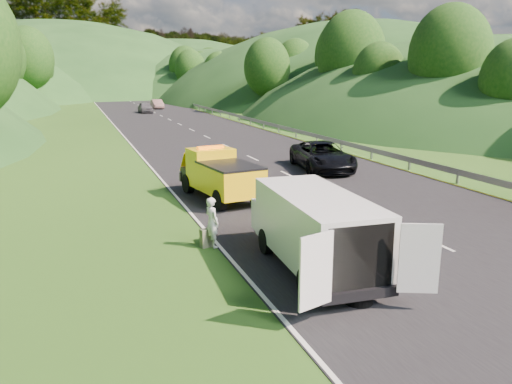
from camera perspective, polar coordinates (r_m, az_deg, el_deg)
name	(u,v)px	position (r m, az deg, el deg)	size (l,w,h in m)	color
ground	(325,234)	(17.95, 7.87, -4.75)	(320.00, 320.00, 0.00)	#38661E
road_surface	(180,124)	(56.40, -8.72, 7.65)	(14.00, 200.00, 0.02)	black
guardrail	(213,114)	(70.20, -4.89, 8.87)	(0.06, 140.00, 1.52)	gray
tree_line_right	(277,108)	(81.40, 2.45, 9.53)	(14.00, 140.00, 14.00)	#2D5218
hills_backdrop	(125,93)	(150.53, -14.79, 10.91)	(201.00, 288.60, 44.00)	#2D5B23
tow_truck	(220,175)	(22.46, -4.16, 2.00)	(2.71, 5.56, 2.29)	black
white_van	(314,227)	(14.37, 6.66, -3.97)	(3.52, 6.57, 2.28)	black
woman	(213,247)	(16.52, -4.99, -6.30)	(0.61, 0.44, 1.67)	silver
child	(282,236)	(17.53, 3.03, -5.08)	(0.50, 0.39, 1.02)	tan
worker	(388,296)	(13.48, 14.85, -11.43)	(1.01, 0.58, 1.56)	black
suitcase	(206,238)	(16.45, -5.71, -5.26)	(0.38, 0.21, 0.62)	#5B5D46
spare_tire	(358,303)	(12.95, 11.61, -12.32)	(0.71, 0.71, 0.20)	black
passing_suv	(322,170)	(29.66, 7.53, 2.52)	(2.71, 5.87, 1.63)	black
dist_car_a	(146,113)	(73.79, -12.51, 8.82)	(1.77, 4.41, 1.50)	#4F4E53
dist_car_b	(157,109)	(81.82, -11.20, 9.31)	(1.53, 4.40, 1.45)	#785650
dist_car_c	(126,100)	(111.44, -14.65, 10.17)	(2.22, 5.46, 1.59)	#AD6656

